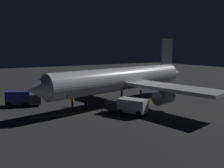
% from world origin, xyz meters
% --- Properties ---
extents(ground_plane, '(180.00, 180.00, 0.20)m').
position_xyz_m(ground_plane, '(0.00, 0.00, -0.10)').
color(ground_plane, '#323233').
extents(apron_guide_stripe, '(1.10, 25.00, 0.01)m').
position_xyz_m(apron_guide_stripe, '(-2.22, 4.00, 0.00)').
color(apron_guide_stripe, gold).
rests_on(apron_guide_stripe, ground_plane).
extents(airliner, '(34.69, 35.89, 11.62)m').
position_xyz_m(airliner, '(0.11, -0.58, 4.07)').
color(airliner, white).
rests_on(airliner, ground_plane).
extents(baggage_truck, '(4.38, 6.06, 2.56)m').
position_xyz_m(baggage_truck, '(6.60, 15.59, 1.30)').
color(baggage_truck, navy).
rests_on(baggage_truck, ground_plane).
extents(catering_truck, '(6.16, 4.60, 2.33)m').
position_xyz_m(catering_truck, '(-6.89, 3.32, 1.21)').
color(catering_truck, silver).
rests_on(catering_truck, ground_plane).
extents(ground_crew_worker, '(0.40, 0.40, 1.74)m').
position_xyz_m(ground_crew_worker, '(1.61, 8.70, 0.89)').
color(ground_crew_worker, black).
rests_on(ground_crew_worker, ground_plane).
extents(traffic_cone_near_left, '(0.50, 0.50, 0.55)m').
position_xyz_m(traffic_cone_near_left, '(-3.73, 2.03, 0.25)').
color(traffic_cone_near_left, '#EA590F').
rests_on(traffic_cone_near_left, ground_plane).
extents(traffic_cone_near_right, '(0.50, 0.50, 0.55)m').
position_xyz_m(traffic_cone_near_right, '(-4.17, 6.26, 0.25)').
color(traffic_cone_near_right, '#EA590F').
rests_on(traffic_cone_near_right, ground_plane).
extents(traffic_cone_under_wing, '(0.50, 0.50, 0.55)m').
position_xyz_m(traffic_cone_under_wing, '(1.64, 5.88, 0.25)').
color(traffic_cone_under_wing, '#EA590F').
rests_on(traffic_cone_under_wing, ground_plane).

